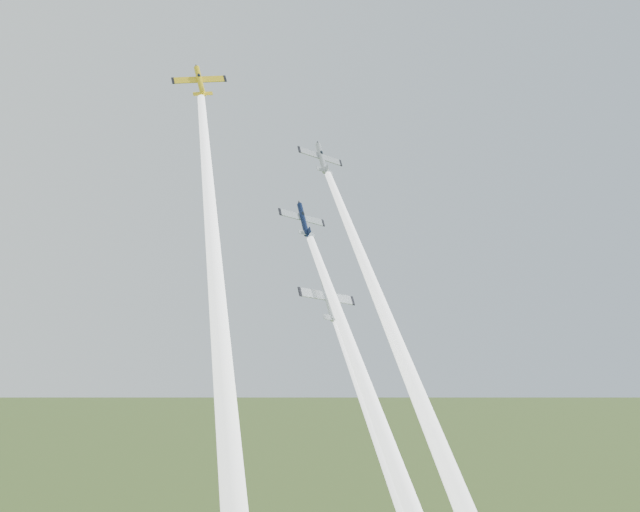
{
  "coord_description": "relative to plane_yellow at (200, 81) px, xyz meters",
  "views": [
    {
      "loc": [
        -56.62,
        -90.92,
        82.4
      ],
      "look_at": [
        0.0,
        -6.0,
        92.0
      ],
      "focal_mm": 45.0,
      "sensor_mm": 36.0,
      "label": 1
    }
  ],
  "objects": [
    {
      "name": "plane_yellow",
      "position": [
        0.0,
        0.0,
        0.0
      ],
      "size": [
        7.53,
        6.99,
        7.2
      ],
      "primitive_type": null,
      "rotation": [
        0.98,
        -0.12,
        -0.33
      ],
      "color": "yellow"
    },
    {
      "name": "smoke_trail_yellow",
      "position": [
        -6.55,
        -19.29,
        -30.23
      ],
      "size": [
        15.26,
        38.21,
        56.68
      ],
      "primitive_type": null,
      "rotation": [
        -0.59,
        0.0,
        -0.33
      ],
      "color": "white"
    },
    {
      "name": "plane_navy",
      "position": [
        12.87,
        -4.47,
        -17.38
      ],
      "size": [
        7.89,
        4.93,
        7.28
      ],
      "primitive_type": null,
      "rotation": [
        0.98,
        0.15,
        -0.03
      ],
      "color": "#0C1737"
    },
    {
      "name": "smoke_trail_navy",
      "position": [
        12.28,
        -23.85,
        -46.15
      ],
      "size": [
        3.87,
        37.52,
        53.76
      ],
      "primitive_type": null,
      "rotation": [
        -0.59,
        0.0,
        -0.03
      ],
      "color": "white"
    },
    {
      "name": "plane_silver_right",
      "position": [
        21.87,
        4.69,
        -6.48
      ],
      "size": [
        8.79,
        5.47,
        8.1
      ],
      "primitive_type": null,
      "rotation": [
        0.98,
        0.17,
        -0.04
      ],
      "color": "#A6ACB3"
    },
    {
      "name": "smoke_trail_silver_right",
      "position": [
        21.04,
        -14.52,
        -35.02
      ],
      "size": [
        4.33,
        37.22,
        53.29
      ],
      "primitive_type": null,
      "rotation": [
        -0.59,
        0.0,
        -0.04
      ],
      "color": "white"
    },
    {
      "name": "plane_silver_low",
      "position": [
        12.72,
        -10.52,
        -27.95
      ],
      "size": [
        9.01,
        5.84,
        8.23
      ],
      "primitive_type": null,
      "rotation": [
        0.98,
        0.12,
        -0.05
      ],
      "color": "silver"
    }
  ]
}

